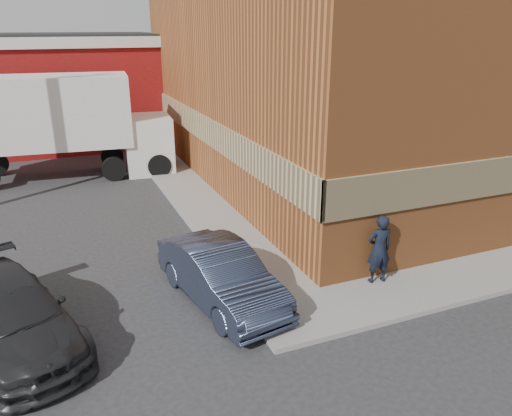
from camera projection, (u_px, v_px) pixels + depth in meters
name	position (u px, v px, depth m)	size (l,w,h in m)	color
ground	(262.00, 305.00, 11.38)	(90.00, 90.00, 0.00)	#28282B
brick_building	(365.00, 59.00, 20.62)	(14.25, 18.25, 9.36)	#A6592A
sidewalk_west	(185.00, 188.00, 19.37)	(1.80, 18.00, 0.12)	gray
warehouse	(1.00, 91.00, 25.58)	(16.30, 8.30, 5.60)	maroon
man	(379.00, 249.00, 11.88)	(0.63, 0.41, 1.72)	black
sedan	(221.00, 275.00, 11.29)	(1.42, 4.07, 1.34)	#2C3449
suv_b	(11.00, 316.00, 9.74)	(1.86, 4.56, 1.32)	#27272A
box_truck	(69.00, 120.00, 20.20)	(8.59, 3.29, 4.14)	white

